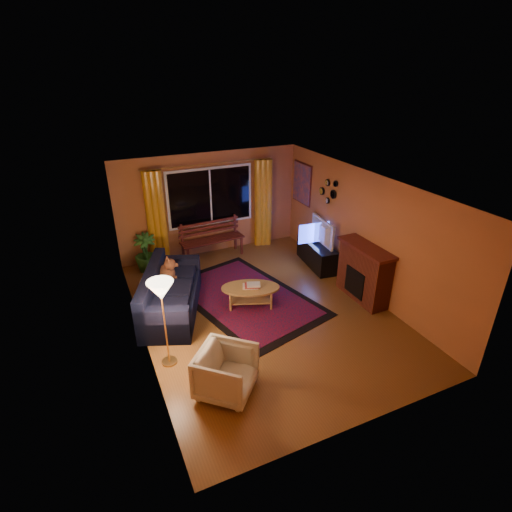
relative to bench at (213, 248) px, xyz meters
name	(u,v)px	position (x,y,z in m)	size (l,w,h in m)	color
floor	(262,311)	(0.11, -2.64, -0.24)	(4.50, 6.00, 0.02)	brown
ceiling	(263,185)	(0.11, -2.64, 2.28)	(4.50, 6.00, 0.02)	white
wall_back	(210,204)	(0.11, 0.37, 1.02)	(4.50, 0.02, 2.50)	#BF713D
wall_left	(135,278)	(-2.15, -2.64, 1.02)	(0.02, 6.00, 2.50)	#BF713D
wall_right	(364,233)	(2.37, -2.64, 1.02)	(0.02, 6.00, 2.50)	#BF713D
window	(211,197)	(0.11, 0.30, 1.22)	(2.00, 0.02, 1.30)	black
curtain_rod	(209,164)	(0.11, 0.26, 2.02)	(0.03, 0.03, 3.20)	#BF8C3F
curtain_left	(156,219)	(-1.24, 0.24, 0.89)	(0.36, 0.36, 2.24)	orange
curtain_right	(263,203)	(1.46, 0.24, 0.89)	(0.36, 0.36, 2.24)	orange
bench	(213,248)	(0.00, 0.00, 0.00)	(1.55, 0.46, 0.47)	#4E1A13
potted_plant	(145,253)	(-1.62, -0.02, 0.21)	(0.50, 0.50, 0.89)	#235B1E
sofa	(171,292)	(-1.48, -1.93, 0.20)	(0.92, 2.14, 0.86)	black
dog	(167,268)	(-1.43, -1.45, 0.46)	(0.35, 0.49, 0.53)	brown
armchair	(226,370)	(-1.27, -4.34, 0.16)	(0.77, 0.72, 0.79)	beige
floor_lamp	(165,324)	(-1.89, -3.37, 0.52)	(0.25, 0.25, 1.50)	#BF8C3F
rug	(245,298)	(-0.02, -2.09, -0.22)	(2.02, 3.19, 0.02)	maroon
coffee_table	(251,296)	(-0.02, -2.37, -0.03)	(1.14, 1.14, 0.42)	tan
tv_console	(317,254)	(2.11, -1.41, 0.04)	(0.44, 1.33, 0.55)	black
television	(319,232)	(2.11, -1.41, 0.61)	(1.01, 0.13, 0.58)	black
fireplace	(364,274)	(2.16, -3.04, 0.32)	(0.40, 1.20, 1.10)	maroon
mirror_cluster	(328,190)	(2.32, -1.34, 1.57)	(0.06, 0.60, 0.56)	black
painting	(302,183)	(2.33, -0.19, 1.42)	(0.04, 0.76, 0.96)	#DA5A30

